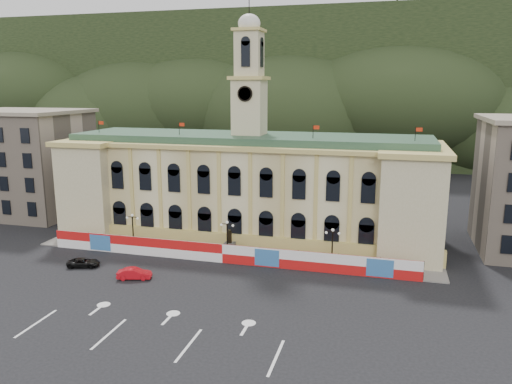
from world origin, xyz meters
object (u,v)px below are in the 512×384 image
(lamp_center, at_px, (227,236))
(red_sedan, at_px, (134,274))
(statue, at_px, (230,247))
(black_suv, at_px, (84,263))

(lamp_center, distance_m, red_sedan, 13.36)
(lamp_center, xyz_separation_m, red_sedan, (-8.37, -10.13, -2.40))
(statue, xyz_separation_m, red_sedan, (-8.37, -11.13, -0.52))
(red_sedan, xyz_separation_m, black_suv, (-8.30, 2.01, -0.11))
(statue, relative_size, red_sedan, 0.87)
(lamp_center, bearing_deg, red_sedan, -129.56)
(red_sedan, distance_m, black_suv, 8.54)
(statue, relative_size, black_suv, 0.84)
(red_sedan, bearing_deg, black_suv, 60.19)
(black_suv, bearing_deg, lamp_center, -80.43)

